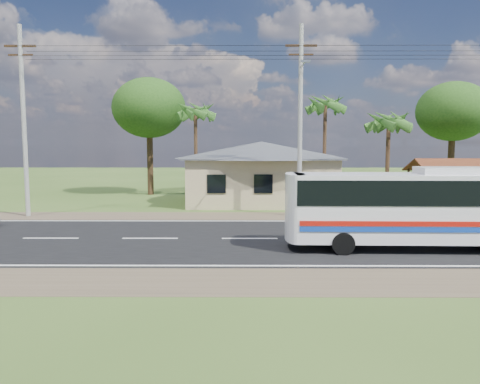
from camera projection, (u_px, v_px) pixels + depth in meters
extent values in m
plane|color=#324A1A|center=(250.00, 239.00, 21.08)|extent=(120.00, 120.00, 0.00)
cube|color=black|center=(250.00, 239.00, 21.08)|extent=(120.00, 10.00, 0.02)
cube|color=brown|center=(248.00, 216.00, 27.54)|extent=(120.00, 3.00, 0.01)
cube|color=brown|center=(253.00, 281.00, 14.62)|extent=(120.00, 3.00, 0.01)
cube|color=silver|center=(248.00, 221.00, 25.75)|extent=(120.00, 0.15, 0.01)
cube|color=silver|center=(252.00, 266.00, 16.41)|extent=(120.00, 0.15, 0.01)
cube|color=silver|center=(250.00, 238.00, 21.08)|extent=(120.00, 0.15, 0.01)
cube|color=tan|center=(261.00, 180.00, 33.83)|extent=(10.00, 8.00, 3.20)
cube|color=#4C4F54|center=(261.00, 158.00, 33.66)|extent=(10.60, 8.60, 0.10)
pyramid|color=#4C4F54|center=(261.00, 141.00, 33.54)|extent=(12.40, 10.00, 1.20)
cube|color=black|center=(216.00, 184.00, 29.84)|extent=(1.20, 0.08, 1.20)
cube|color=black|center=(263.00, 184.00, 29.83)|extent=(1.20, 0.08, 1.20)
cube|color=black|center=(310.00, 184.00, 29.81)|extent=(1.20, 0.08, 1.20)
cylinder|color=#382314|center=(429.00, 194.00, 27.54)|extent=(0.16, 0.16, 2.60)
cylinder|color=#382314|center=(408.00, 188.00, 31.12)|extent=(0.16, 0.16, 2.60)
cylinder|color=#382314|center=(477.00, 188.00, 31.09)|extent=(0.16, 0.16, 2.60)
cube|color=#622917|center=(464.00, 166.00, 28.05)|extent=(5.20, 2.28, 0.90)
cube|color=#622917|center=(448.00, 165.00, 30.24)|extent=(5.20, 2.28, 0.90)
cube|color=#382314|center=(456.00, 160.00, 29.11)|extent=(5.20, 0.12, 0.12)
cube|color=#9E9E99|center=(459.00, 211.00, 26.53)|extent=(7.00, 0.30, 0.90)
cylinder|color=#9E9E99|center=(24.00, 122.00, 27.04)|extent=(0.26, 0.26, 11.00)
cube|color=#382314|center=(20.00, 46.00, 26.59)|extent=(1.80, 0.12, 0.12)
cube|color=#382314|center=(21.00, 55.00, 26.64)|extent=(1.40, 0.10, 0.10)
cylinder|color=#9E9E99|center=(300.00, 122.00, 26.95)|extent=(0.26, 0.26, 11.00)
cube|color=#382314|center=(301.00, 46.00, 26.49)|extent=(1.80, 0.12, 0.12)
cube|color=#382314|center=(301.00, 55.00, 26.54)|extent=(1.40, 0.10, 0.10)
cylinder|color=gray|center=(303.00, 64.00, 25.62)|extent=(0.08, 2.00, 0.08)
cube|color=gray|center=(306.00, 61.00, 24.63)|extent=(0.50, 0.18, 0.12)
cylinder|color=black|center=(160.00, 49.00, 26.56)|extent=(16.00, 0.02, 0.02)
cylinder|color=black|center=(433.00, 49.00, 26.47)|extent=(15.00, 0.02, 0.02)
cylinder|color=#47301E|center=(387.00, 162.00, 31.64)|extent=(0.28, 0.28, 6.00)
cylinder|color=#47301E|center=(324.00, 150.00, 36.06)|extent=(0.28, 0.28, 7.50)
cylinder|color=#47301E|center=(196.00, 153.00, 36.65)|extent=(0.28, 0.28, 7.00)
cylinder|color=#47301E|center=(150.00, 159.00, 38.71)|extent=(0.50, 0.50, 5.95)
ellipsoid|color=#193C10|center=(149.00, 108.00, 38.27)|extent=(6.00, 6.00, 4.92)
cylinder|color=#47301E|center=(451.00, 162.00, 36.60)|extent=(0.50, 0.50, 5.60)
ellipsoid|color=#193C10|center=(453.00, 111.00, 36.18)|extent=(5.60, 5.60, 4.59)
cube|color=silver|center=(428.00, 207.00, 18.81)|extent=(10.76, 2.46, 2.68)
cube|color=black|center=(429.00, 191.00, 18.74)|extent=(10.80, 2.51, 0.98)
cube|color=black|center=(295.00, 198.00, 18.92)|extent=(0.15, 2.06, 1.61)
cube|color=#A11009|center=(439.00, 224.00, 17.74)|extent=(10.53, 0.26, 0.20)
cube|color=#0D3495|center=(438.00, 230.00, 17.76)|extent=(10.53, 0.26, 0.20)
cube|color=silver|center=(452.00, 171.00, 18.63)|extent=(2.71, 1.49, 0.27)
cylinder|color=black|center=(343.00, 244.00, 18.02)|extent=(0.90, 0.33, 0.89)
cylinder|color=black|center=(334.00, 233.00, 20.07)|extent=(0.90, 0.33, 0.89)
imported|color=black|center=(471.00, 211.00, 26.83)|extent=(1.66, 1.06, 0.82)
imported|color=navy|center=(379.00, 203.00, 27.38)|extent=(0.69, 0.55, 1.64)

